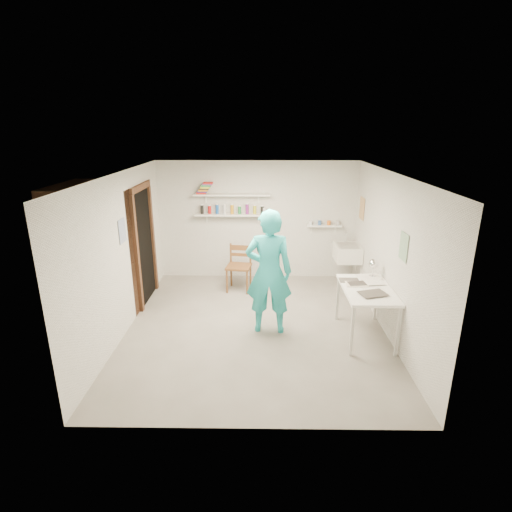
{
  "coord_description": "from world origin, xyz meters",
  "views": [
    {
      "loc": [
        0.09,
        -5.68,
        3.04
      ],
      "look_at": [
        0.0,
        0.4,
        1.05
      ],
      "focal_mm": 28.0,
      "sensor_mm": 36.0,
      "label": 1
    }
  ],
  "objects_px": {
    "wall_clock": "(268,248)",
    "desk_lamp": "(374,264)",
    "man": "(269,272)",
    "work_table": "(365,312)",
    "belfast_sink": "(347,253)",
    "wooden_chair": "(239,267)"
  },
  "relations": [
    {
      "from": "man",
      "to": "wooden_chair",
      "type": "distance_m",
      "value": 1.75
    },
    {
      "from": "desk_lamp",
      "to": "wooden_chair",
      "type": "bearing_deg",
      "value": 149.36
    },
    {
      "from": "wooden_chair",
      "to": "work_table",
      "type": "bearing_deg",
      "value": -32.97
    },
    {
      "from": "belfast_sink",
      "to": "desk_lamp",
      "type": "height_order",
      "value": "desk_lamp"
    },
    {
      "from": "belfast_sink",
      "to": "wall_clock",
      "type": "xyz_separation_m",
      "value": [
        -1.56,
        -1.59,
        0.58
      ]
    },
    {
      "from": "wooden_chair",
      "to": "work_table",
      "type": "distance_m",
      "value": 2.65
    },
    {
      "from": "belfast_sink",
      "to": "work_table",
      "type": "xyz_separation_m",
      "value": [
        -0.11,
        -1.97,
        -0.31
      ]
    },
    {
      "from": "wall_clock",
      "to": "desk_lamp",
      "type": "height_order",
      "value": "wall_clock"
    },
    {
      "from": "man",
      "to": "wooden_chair",
      "type": "xyz_separation_m",
      "value": [
        -0.54,
        1.59,
        -0.48
      ]
    },
    {
      "from": "man",
      "to": "wooden_chair",
      "type": "height_order",
      "value": "man"
    },
    {
      "from": "work_table",
      "to": "desk_lamp",
      "type": "distance_m",
      "value": 0.79
    },
    {
      "from": "man",
      "to": "desk_lamp",
      "type": "xyz_separation_m",
      "value": [
        1.64,
        0.3,
        0.04
      ]
    },
    {
      "from": "man",
      "to": "wall_clock",
      "type": "xyz_separation_m",
      "value": [
        -0.01,
        0.22,
        0.32
      ]
    },
    {
      "from": "wall_clock",
      "to": "desk_lamp",
      "type": "distance_m",
      "value": 1.67
    },
    {
      "from": "wall_clock",
      "to": "desk_lamp",
      "type": "relative_size",
      "value": 2.36
    },
    {
      "from": "wooden_chair",
      "to": "belfast_sink",
      "type": "bearing_deg",
      "value": 14.38
    },
    {
      "from": "wooden_chair",
      "to": "work_table",
      "type": "xyz_separation_m",
      "value": [
        1.98,
        -1.76,
        -0.09
      ]
    },
    {
      "from": "belfast_sink",
      "to": "wall_clock",
      "type": "relative_size",
      "value": 1.74
    },
    {
      "from": "belfast_sink",
      "to": "man",
      "type": "xyz_separation_m",
      "value": [
        -1.55,
        -1.81,
        0.26
      ]
    },
    {
      "from": "man",
      "to": "wall_clock",
      "type": "bearing_deg",
      "value": -85.01
    },
    {
      "from": "belfast_sink",
      "to": "desk_lamp",
      "type": "bearing_deg",
      "value": -86.83
    },
    {
      "from": "man",
      "to": "work_table",
      "type": "height_order",
      "value": "man"
    }
  ]
}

